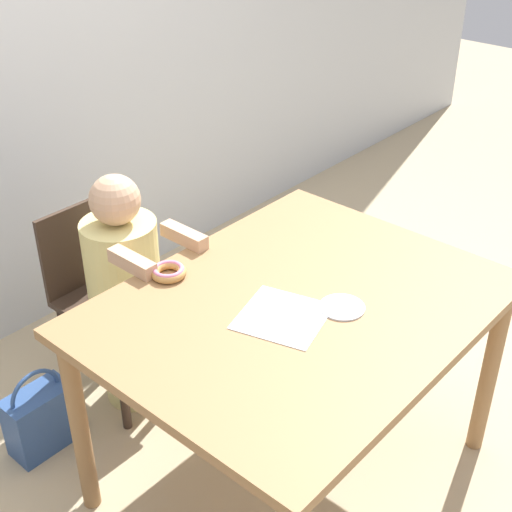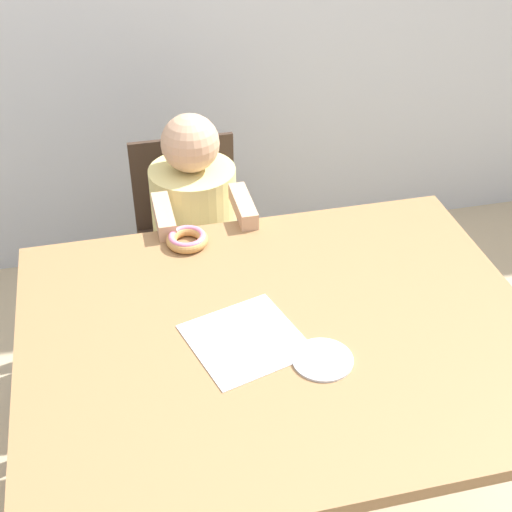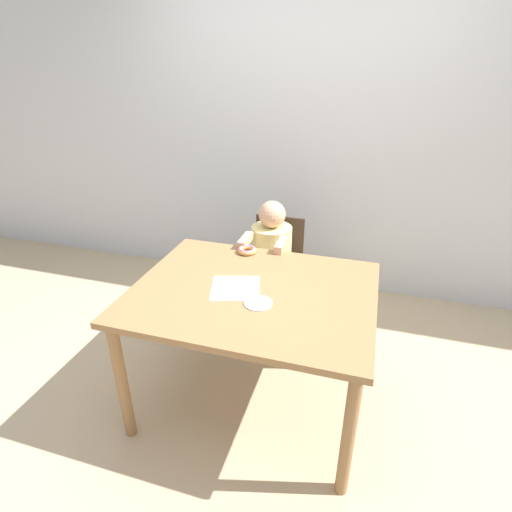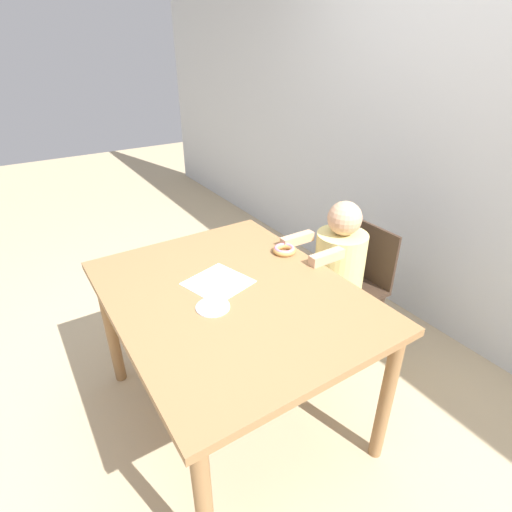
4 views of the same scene
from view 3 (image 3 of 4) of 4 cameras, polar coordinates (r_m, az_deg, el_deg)
name	(u,v)px [view 3 (image 3 of 4)]	position (r m, az deg, el deg)	size (l,w,h in m)	color
ground_plane	(254,397)	(2.56, -0.36, -19.48)	(12.00, 12.00, 0.00)	tan
wall_back	(309,142)	(3.33, 7.57, 15.89)	(8.00, 0.05, 2.50)	silver
dining_table	(253,304)	(2.14, -0.41, -6.87)	(1.25, 0.99, 0.76)	olive
chair	(275,269)	(3.00, 2.67, -1.87)	(0.37, 0.42, 0.79)	#38281E
child_figure	(271,268)	(2.87, 2.15, -1.74)	(0.29, 0.46, 0.99)	#E0D17F
donut	(247,250)	(2.47, -1.29, 0.86)	(0.12, 0.12, 0.03)	tan
napkin	(235,288)	(2.10, -2.95, -4.57)	(0.31, 0.31, 0.00)	white
handbag	(220,298)	(3.20, -5.13, -5.96)	(0.25, 0.13, 0.36)	#2D4C84
plate	(258,303)	(1.97, 0.31, -6.74)	(0.14, 0.14, 0.01)	silver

